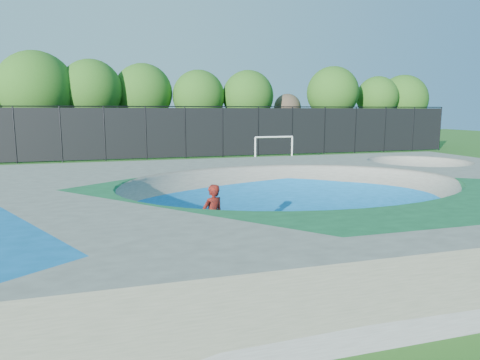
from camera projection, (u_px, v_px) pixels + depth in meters
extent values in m
plane|color=#255B19|center=(293.00, 227.00, 13.68)|extent=(120.00, 120.00, 0.00)
cube|color=gray|center=(293.00, 204.00, 13.56)|extent=(22.00, 14.00, 1.50)
imported|color=#B21D0E|center=(213.00, 217.00, 11.37)|extent=(0.76, 0.65, 1.77)
cube|color=black|center=(213.00, 248.00, 11.51)|extent=(0.81, 0.49, 0.05)
cylinder|color=white|center=(255.00, 151.00, 29.86)|extent=(0.12, 0.12, 1.85)
cylinder|color=white|center=(292.00, 150.00, 30.64)|extent=(0.12, 0.12, 1.85)
cylinder|color=white|center=(274.00, 137.00, 30.11)|extent=(2.78, 0.12, 0.12)
cylinder|color=black|center=(15.00, 135.00, 29.88)|extent=(0.09, 0.09, 4.00)
cylinder|color=black|center=(61.00, 134.00, 30.72)|extent=(0.09, 0.09, 4.00)
cylinder|color=black|center=(105.00, 134.00, 31.56)|extent=(0.09, 0.09, 4.00)
cylinder|color=black|center=(146.00, 133.00, 32.40)|extent=(0.09, 0.09, 4.00)
cylinder|color=black|center=(185.00, 133.00, 33.24)|extent=(0.09, 0.09, 4.00)
cylinder|color=black|center=(223.00, 132.00, 34.08)|extent=(0.09, 0.09, 4.00)
cylinder|color=black|center=(258.00, 132.00, 34.92)|extent=(0.09, 0.09, 4.00)
cylinder|color=black|center=(292.00, 131.00, 35.76)|extent=(0.09, 0.09, 4.00)
cylinder|color=black|center=(324.00, 131.00, 36.60)|extent=(0.09, 0.09, 4.00)
cylinder|color=black|center=(355.00, 130.00, 37.44)|extent=(0.09, 0.09, 4.00)
cylinder|color=black|center=(385.00, 130.00, 38.28)|extent=(0.09, 0.09, 4.00)
cylinder|color=black|center=(413.00, 129.00, 39.12)|extent=(0.09, 0.09, 4.00)
cylinder|color=black|center=(440.00, 129.00, 39.97)|extent=(0.09, 0.09, 4.00)
cube|color=black|center=(185.00, 133.00, 33.24)|extent=(48.00, 0.03, 3.80)
cylinder|color=black|center=(185.00, 107.00, 32.92)|extent=(48.00, 0.08, 0.08)
cylinder|color=#4E3227|center=(40.00, 138.00, 34.29)|extent=(0.44, 0.44, 3.10)
sphere|color=#265B18|center=(36.00, 89.00, 33.68)|extent=(5.99, 5.99, 5.99)
cylinder|color=#4E3227|center=(94.00, 134.00, 35.90)|extent=(0.44, 0.44, 3.50)
sphere|color=#265B18|center=(91.00, 90.00, 35.32)|extent=(5.02, 5.02, 5.02)
cylinder|color=#4E3227|center=(145.00, 134.00, 38.32)|extent=(0.44, 0.44, 3.32)
sphere|color=#265B18|center=(143.00, 93.00, 37.75)|extent=(5.13, 5.13, 5.13)
cylinder|color=#4E3227|center=(199.00, 134.00, 38.80)|extent=(0.44, 0.44, 3.22)
sphere|color=#265B18|center=(199.00, 96.00, 38.26)|extent=(4.66, 4.66, 4.66)
cylinder|color=#4E3227|center=(248.00, 133.00, 39.55)|extent=(0.44, 0.44, 3.25)
sphere|color=#265B18|center=(248.00, 96.00, 39.01)|extent=(4.66, 4.66, 4.66)
cylinder|color=#4E3227|center=(287.00, 134.00, 41.61)|extent=(0.44, 0.44, 2.90)
sphere|color=brown|center=(287.00, 107.00, 41.21)|extent=(2.60, 2.60, 2.60)
cylinder|color=#4E3227|center=(331.00, 131.00, 41.38)|extent=(0.44, 0.44, 3.56)
sphere|color=#265B18|center=(333.00, 93.00, 40.80)|extent=(4.92, 4.92, 4.92)
cylinder|color=#4E3227|center=(376.00, 130.00, 43.23)|extent=(0.44, 0.44, 3.48)
sphere|color=#265B18|center=(377.00, 97.00, 42.70)|extent=(4.12, 4.12, 4.12)
cylinder|color=#4E3227|center=(401.00, 132.00, 44.93)|extent=(0.44, 0.44, 2.92)
sphere|color=#265B18|center=(403.00, 100.00, 44.39)|extent=(5.06, 5.06, 5.06)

